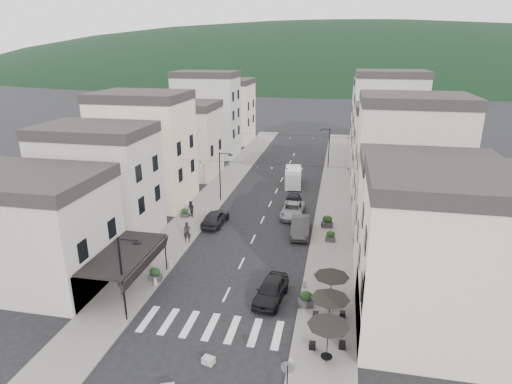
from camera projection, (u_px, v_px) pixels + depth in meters
ground at (202, 346)px, 26.66m from camera, size 700.00×700.00×0.00m
sidewalk_left at (223, 185)px, 57.74m from camera, size 4.00×76.00×0.12m
sidewalk_right at (335, 192)px, 54.97m from camera, size 4.00×76.00×0.12m
hill_backdrop at (333, 73)px, 305.20m from camera, size 640.00×360.00×70.00m
boutique_building at (27, 235)px, 32.89m from camera, size 12.00×8.00×8.00m
bistro_building at (446, 267)px, 26.08m from camera, size 10.00×8.00×10.00m
boutique_awning at (127, 255)px, 31.65m from camera, size 3.77×7.50×3.28m
buildings_row_left at (186, 131)px, 62.43m from camera, size 10.20×54.16×14.00m
buildings_row_right at (393, 139)px, 55.92m from camera, size 10.20×54.16×14.50m
cafe_terrace at (330, 302)px, 27.08m from camera, size 2.50×8.10×2.53m
streetlamp_left_near at (125, 269)px, 28.41m from camera, size 1.70×0.56×6.00m
streetlamp_left_far at (222, 171)px, 50.69m from camera, size 1.70×0.56×6.00m
streetlamp_right_far at (327, 144)px, 65.25m from camera, size 1.70×0.56×6.00m
traffic_sign at (287, 374)px, 21.72m from camera, size 0.70×0.07×2.70m
bollards at (225, 293)px, 31.64m from camera, size 11.66×10.26×0.60m
bunting_near at (264, 167)px, 45.27m from camera, size 19.00×0.28×0.62m
bunting_far at (285, 137)px, 60.12m from camera, size 19.00×0.28×0.62m
parked_car_a at (271, 290)px, 31.35m from camera, size 2.40×4.82×1.58m
parked_car_b at (300, 226)px, 42.37m from camera, size 2.06×5.17×1.67m
parked_car_c at (293, 210)px, 46.99m from camera, size 2.44×5.19×1.44m
parked_car_d at (293, 202)px, 49.37m from camera, size 2.14×4.77×1.36m
parked_car_e at (215, 218)px, 44.62m from camera, size 2.20×4.82×1.61m
delivery_van at (293, 176)px, 57.38m from camera, size 2.58×5.40×2.50m
pedestrian_a at (187, 232)px, 40.41m from camera, size 0.82×0.64×1.97m
pedestrian_b at (191, 209)px, 46.36m from camera, size 1.11×1.10×1.81m
concrete_block_c at (208, 360)px, 25.17m from camera, size 0.81×0.67×0.40m
planter_la at (155, 274)px, 33.78m from camera, size 1.04×0.64×1.11m
planter_lb at (185, 213)px, 46.48m from camera, size 0.92×0.55×0.99m
planter_ra at (306, 299)px, 30.37m from camera, size 1.17×0.78×1.21m
planter_rb at (330, 236)px, 40.62m from camera, size 0.96×0.55×1.05m
planter_rc at (327, 222)px, 43.79m from camera, size 1.25×0.87×1.28m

